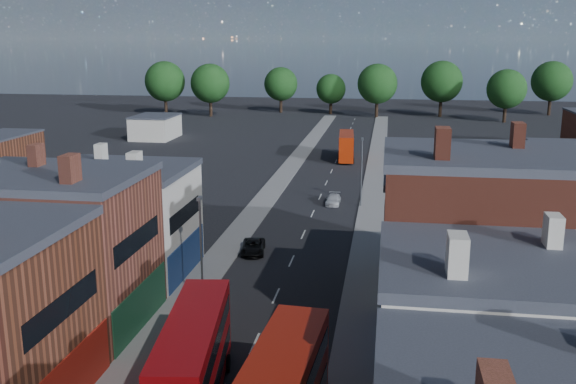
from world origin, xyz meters
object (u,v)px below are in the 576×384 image
(bus_0, at_px, (193,360))
(bus_2, at_px, (346,146))
(car_3, at_px, (333,200))
(car_2, at_px, (253,247))

(bus_0, xyz_separation_m, bus_2, (3.20, 73.25, -0.35))
(bus_0, xyz_separation_m, car_3, (3.63, 44.13, -2.11))
(bus_0, relative_size, car_3, 2.98)
(car_2, distance_m, car_3, 19.80)
(bus_0, bearing_deg, car_2, 87.24)
(bus_2, distance_m, car_3, 29.17)
(bus_0, xyz_separation_m, car_2, (-2.10, 25.18, -2.08))
(bus_0, distance_m, car_2, 25.36)
(car_2, bearing_deg, car_3, 65.24)
(car_2, bearing_deg, bus_0, -93.18)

